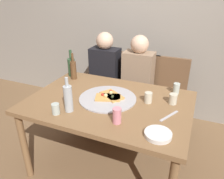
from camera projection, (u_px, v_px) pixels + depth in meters
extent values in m
plane|color=brown|center=(109.00, 164.00, 2.26)|extent=(8.00, 8.00, 0.00)
cube|color=gray|center=(149.00, 18.00, 2.77)|extent=(6.00, 0.10, 2.60)
cube|color=olive|center=(109.00, 103.00, 1.94)|extent=(1.43, 0.99, 0.04)
cylinder|color=olive|center=(24.00, 146.00, 1.98)|extent=(0.06, 0.06, 0.71)
cylinder|color=olive|center=(75.00, 103.00, 2.69)|extent=(0.06, 0.06, 0.71)
cylinder|color=olive|center=(184.00, 127.00, 2.24)|extent=(0.06, 0.06, 0.71)
cylinder|color=#ADADB2|center=(108.00, 98.00, 1.96)|extent=(0.52, 0.52, 0.01)
cube|color=tan|center=(112.00, 96.00, 1.98)|extent=(0.26, 0.23, 0.02)
sphere|color=#EAD184|center=(111.00, 93.00, 1.98)|extent=(0.04, 0.04, 0.04)
sphere|color=#2D381E|center=(113.00, 96.00, 1.93)|extent=(0.02, 0.02, 0.02)
sphere|color=#B22D23|center=(111.00, 91.00, 2.02)|extent=(0.03, 0.03, 0.03)
cube|color=tan|center=(108.00, 97.00, 1.94)|extent=(0.25, 0.19, 0.02)
sphere|color=#EAD184|center=(106.00, 95.00, 1.94)|extent=(0.04, 0.04, 0.04)
sphere|color=#2D381E|center=(112.00, 97.00, 1.92)|extent=(0.02, 0.02, 0.02)
sphere|color=#B22D23|center=(103.00, 94.00, 1.96)|extent=(0.03, 0.03, 0.03)
cylinder|color=brown|center=(73.00, 70.00, 2.34)|extent=(0.06, 0.06, 0.20)
cylinder|color=brown|center=(72.00, 57.00, 2.28)|extent=(0.02, 0.02, 0.09)
cylinder|color=#2D5133|center=(72.00, 67.00, 2.43)|extent=(0.08, 0.08, 0.20)
cylinder|color=#2D5133|center=(70.00, 54.00, 2.37)|extent=(0.03, 0.03, 0.10)
cylinder|color=#B2BCC1|center=(68.00, 99.00, 1.73)|extent=(0.07, 0.07, 0.22)
cylinder|color=#B2BCC1|center=(67.00, 82.00, 1.67)|extent=(0.03, 0.03, 0.07)
cylinder|color=beige|center=(173.00, 99.00, 1.87)|extent=(0.07, 0.07, 0.09)
cylinder|color=#B7C6BC|center=(176.00, 88.00, 2.05)|extent=(0.06, 0.06, 0.10)
cylinder|color=beige|center=(148.00, 98.00, 1.89)|extent=(0.07, 0.07, 0.10)
cylinder|color=#B7C6BC|center=(56.00, 109.00, 1.72)|extent=(0.06, 0.06, 0.09)
cylinder|color=pink|center=(117.00, 116.00, 1.60)|extent=(0.07, 0.07, 0.12)
cylinder|color=white|center=(158.00, 134.00, 1.47)|extent=(0.19, 0.19, 0.03)
cube|color=#B7B7BC|center=(169.00, 116.00, 1.70)|extent=(0.12, 0.21, 0.01)
cube|color=brown|center=(105.00, 87.00, 2.89)|extent=(0.44, 0.44, 0.05)
cube|color=brown|center=(111.00, 67.00, 2.95)|extent=(0.44, 0.04, 0.45)
cylinder|color=brown|center=(112.00, 112.00, 2.76)|extent=(0.04, 0.04, 0.42)
cylinder|color=brown|center=(86.00, 107.00, 2.90)|extent=(0.04, 0.04, 0.42)
cylinder|color=brown|center=(123.00, 99.00, 3.08)|extent=(0.04, 0.04, 0.42)
cylinder|color=brown|center=(99.00, 95.00, 3.21)|extent=(0.04, 0.04, 0.42)
cube|color=brown|center=(137.00, 93.00, 2.73)|extent=(0.44, 0.44, 0.05)
cube|color=brown|center=(142.00, 71.00, 2.80)|extent=(0.44, 0.04, 0.45)
cylinder|color=brown|center=(146.00, 120.00, 2.61)|extent=(0.04, 0.04, 0.42)
cylinder|color=brown|center=(117.00, 113.00, 2.74)|extent=(0.04, 0.04, 0.42)
cylinder|color=brown|center=(153.00, 105.00, 2.93)|extent=(0.04, 0.04, 0.42)
cylinder|color=brown|center=(127.00, 100.00, 3.06)|extent=(0.04, 0.04, 0.42)
cube|color=brown|center=(165.00, 98.00, 2.61)|extent=(0.44, 0.44, 0.05)
cube|color=brown|center=(170.00, 75.00, 2.67)|extent=(0.44, 0.04, 0.45)
cylinder|color=brown|center=(177.00, 127.00, 2.49)|extent=(0.04, 0.04, 0.42)
cylinder|color=brown|center=(144.00, 120.00, 2.62)|extent=(0.04, 0.04, 0.42)
cylinder|color=brown|center=(181.00, 111.00, 2.80)|extent=(0.04, 0.04, 0.42)
cylinder|color=brown|center=(152.00, 105.00, 2.93)|extent=(0.04, 0.04, 0.42)
cube|color=black|center=(105.00, 68.00, 2.79)|extent=(0.36, 0.22, 0.52)
sphere|color=beige|center=(105.00, 41.00, 2.64)|extent=(0.21, 0.21, 0.21)
cylinder|color=black|center=(105.00, 94.00, 2.71)|extent=(0.12, 0.40, 0.12)
cylinder|color=black|center=(93.00, 92.00, 2.76)|extent=(0.12, 0.40, 0.12)
cylinder|color=black|center=(98.00, 117.00, 2.64)|extent=(0.11, 0.11, 0.45)
cylinder|color=black|center=(87.00, 115.00, 2.70)|extent=(0.11, 0.11, 0.45)
cube|color=#937A60|center=(138.00, 73.00, 2.64)|extent=(0.36, 0.22, 0.52)
sphere|color=beige|center=(140.00, 44.00, 2.48)|extent=(0.21, 0.21, 0.21)
cylinder|color=#3B3026|center=(139.00, 100.00, 2.55)|extent=(0.12, 0.40, 0.12)
cylinder|color=#3B3026|center=(126.00, 98.00, 2.61)|extent=(0.12, 0.40, 0.12)
cylinder|color=#3B3026|center=(132.00, 125.00, 2.49)|extent=(0.11, 0.11, 0.45)
cylinder|color=#3B3026|center=(119.00, 122.00, 2.54)|extent=(0.11, 0.11, 0.45)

